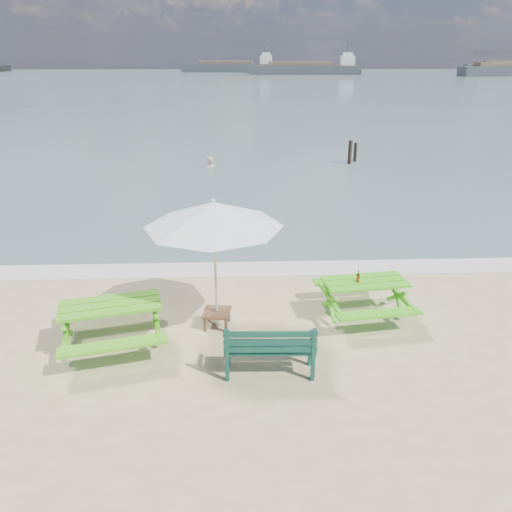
{
  "coord_description": "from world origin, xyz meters",
  "views": [
    {
      "loc": [
        0.08,
        -6.58,
        4.91
      ],
      "look_at": [
        0.46,
        3.0,
        1.0
      ],
      "focal_mm": 35.0,
      "sensor_mm": 36.0,
      "label": 1
    }
  ],
  "objects_px": {
    "park_bench": "(270,358)",
    "swimmer": "(210,175)",
    "side_table": "(217,318)",
    "beer_bottle": "(358,278)",
    "picnic_table_left": "(112,325)",
    "patio_umbrella": "(214,214)",
    "picnic_table_right": "(364,299)"
  },
  "relations": [
    {
      "from": "park_bench",
      "to": "beer_bottle",
      "type": "distance_m",
      "value": 2.64
    },
    {
      "from": "park_bench",
      "to": "swimmer",
      "type": "bearing_deg",
      "value": 96.1
    },
    {
      "from": "picnic_table_left",
      "to": "park_bench",
      "type": "xyz_separation_m",
      "value": [
        2.75,
        -0.95,
        -0.12
      ]
    },
    {
      "from": "beer_bottle",
      "to": "patio_umbrella",
      "type": "bearing_deg",
      "value": -174.5
    },
    {
      "from": "picnic_table_right",
      "to": "picnic_table_left",
      "type": "bearing_deg",
      "value": -169.18
    },
    {
      "from": "picnic_table_right",
      "to": "patio_umbrella",
      "type": "distance_m",
      "value": 3.49
    },
    {
      "from": "picnic_table_right",
      "to": "patio_umbrella",
      "type": "xyz_separation_m",
      "value": [
        -2.91,
        -0.32,
        1.89
      ]
    },
    {
      "from": "park_bench",
      "to": "swimmer",
      "type": "distance_m",
      "value": 16.3
    },
    {
      "from": "picnic_table_left",
      "to": "park_bench",
      "type": "relative_size",
      "value": 1.54
    },
    {
      "from": "park_bench",
      "to": "beer_bottle",
      "type": "relative_size",
      "value": 6.07
    },
    {
      "from": "side_table",
      "to": "picnic_table_left",
      "type": "bearing_deg",
      "value": -162.14
    },
    {
      "from": "side_table",
      "to": "swimmer",
      "type": "bearing_deg",
      "value": 93.18
    },
    {
      "from": "picnic_table_left",
      "to": "beer_bottle",
      "type": "bearing_deg",
      "value": 10.58
    },
    {
      "from": "side_table",
      "to": "beer_bottle",
      "type": "relative_size",
      "value": 2.3
    },
    {
      "from": "picnic_table_left",
      "to": "picnic_table_right",
      "type": "height_order",
      "value": "picnic_table_left"
    },
    {
      "from": "picnic_table_right",
      "to": "side_table",
      "type": "xyz_separation_m",
      "value": [
        -2.91,
        -0.32,
        -0.2
      ]
    },
    {
      "from": "park_bench",
      "to": "patio_umbrella",
      "type": "bearing_deg",
      "value": 120.67
    },
    {
      "from": "patio_umbrella",
      "to": "park_bench",
      "type": "bearing_deg",
      "value": -59.33
    },
    {
      "from": "side_table",
      "to": "picnic_table_right",
      "type": "bearing_deg",
      "value": 6.18
    },
    {
      "from": "side_table",
      "to": "swimmer",
      "type": "height_order",
      "value": "swimmer"
    },
    {
      "from": "picnic_table_left",
      "to": "park_bench",
      "type": "bearing_deg",
      "value": -19.03
    },
    {
      "from": "side_table",
      "to": "swimmer",
      "type": "xyz_separation_m",
      "value": [
        -0.81,
        14.65,
        -0.58
      ]
    },
    {
      "from": "picnic_table_left",
      "to": "patio_umbrella",
      "type": "distance_m",
      "value": 2.68
    },
    {
      "from": "side_table",
      "to": "patio_umbrella",
      "type": "height_order",
      "value": "patio_umbrella"
    },
    {
      "from": "picnic_table_right",
      "to": "swimmer",
      "type": "height_order",
      "value": "picnic_table_right"
    },
    {
      "from": "picnic_table_right",
      "to": "beer_bottle",
      "type": "relative_size",
      "value": 8.12
    },
    {
      "from": "swimmer",
      "to": "side_table",
      "type": "bearing_deg",
      "value": -86.82
    },
    {
      "from": "picnic_table_right",
      "to": "park_bench",
      "type": "distance_m",
      "value": 2.73
    },
    {
      "from": "side_table",
      "to": "beer_bottle",
      "type": "xyz_separation_m",
      "value": [
        2.75,
        0.26,
        0.68
      ]
    },
    {
      "from": "patio_umbrella",
      "to": "swimmer",
      "type": "relative_size",
      "value": 1.61
    },
    {
      "from": "picnic_table_right",
      "to": "side_table",
      "type": "bearing_deg",
      "value": -173.82
    },
    {
      "from": "beer_bottle",
      "to": "swimmer",
      "type": "bearing_deg",
      "value": 103.92
    }
  ]
}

